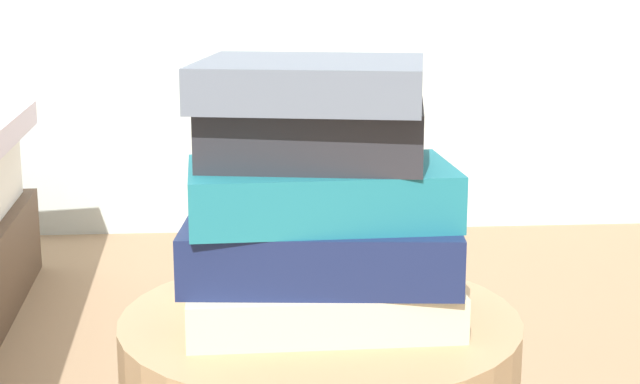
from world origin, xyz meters
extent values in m
cube|color=beige|center=(0.00, -0.01, 0.46)|extent=(0.29, 0.19, 0.05)
cube|color=#19234C|center=(0.00, -0.01, 0.51)|extent=(0.30, 0.19, 0.06)
cube|color=#1E727F|center=(0.00, -0.01, 0.57)|extent=(0.28, 0.17, 0.06)
cube|color=#28282D|center=(-0.01, 0.01, 0.63)|extent=(0.25, 0.19, 0.06)
cube|color=slate|center=(-0.01, 0.01, 0.69)|extent=(0.26, 0.24, 0.05)
camera|label=1|loc=(-0.08, -1.02, 0.81)|focal=55.78mm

